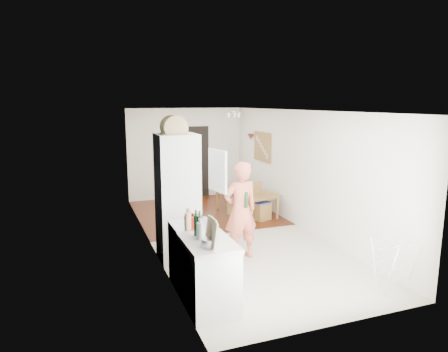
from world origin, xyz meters
TOP-DOWN VIEW (x-y plane):
  - room_shell at (0.00, 0.00)m, footprint 3.20×7.00m
  - floor at (0.00, 0.00)m, footprint 3.20×7.00m
  - wood_floor_overlay at (0.00, 1.85)m, footprint 3.20×3.30m
  - sage_wall_panel at (-1.59, -2.00)m, footprint 0.02×3.00m
  - tile_splashback at (-1.59, -2.55)m, footprint 0.02×1.90m
  - doorway_recess at (0.20, 3.48)m, footprint 0.90×0.04m
  - base_cabinet at (-1.30, -2.55)m, footprint 0.60×0.90m
  - worktop at (-1.30, -2.55)m, footprint 0.62×0.92m
  - range_cooker at (-1.30, -1.80)m, footprint 0.60×0.60m
  - cooker_top at (-1.30, -1.80)m, footprint 0.60×0.60m
  - fridge_housing at (-1.27, -0.78)m, footprint 0.66×0.66m
  - fridge_door at (-0.66, -1.08)m, footprint 0.14×0.56m
  - fridge_interior at (-0.96, -0.78)m, footprint 0.02×0.52m
  - pinboard at (1.58, 1.90)m, footprint 0.03×0.90m
  - pinboard_frame at (1.57, 1.90)m, footprint 0.00×0.94m
  - wall_sconce at (1.54, 2.55)m, footprint 0.18×0.18m
  - person at (-0.26, -1.12)m, footprint 0.77×0.54m
  - dining_table at (0.94, 1.36)m, footprint 1.00×1.50m
  - dining_chair at (1.04, 0.81)m, footprint 0.46×0.46m
  - stool at (0.64, 1.47)m, footprint 0.40×0.40m
  - grey_drape at (0.66, 1.47)m, footprint 0.53×0.53m
  - drying_rack at (1.30, -3.01)m, footprint 0.47×0.45m
  - bread_bin at (-1.31, -0.79)m, footprint 0.46×0.44m
  - red_casserole at (-1.32, -1.90)m, footprint 0.31×0.31m
  - steel_pan at (-1.35, -2.75)m, footprint 0.22×0.22m
  - held_bottle at (-0.21, -1.24)m, footprint 0.06×0.06m
  - bottle_a at (-1.36, -2.40)m, footprint 0.08×0.08m
  - bottle_b at (-1.39, -2.31)m, footprint 0.07×0.07m
  - bottle_c at (-1.38, -2.47)m, footprint 0.11×0.11m
  - pepper_mill_front at (-1.44, -2.04)m, footprint 0.06×0.06m
  - pepper_mill_back at (-1.41, -2.02)m, footprint 0.08×0.08m
  - chopping_boards at (-1.33, -2.78)m, footprint 0.09×0.27m

SIDE VIEW (x-z plane):
  - floor at x=0.00m, z-range -0.01..0.01m
  - wood_floor_overlay at x=0.00m, z-range 0.00..0.01m
  - stool at x=0.64m, z-range 0.00..0.40m
  - dining_table at x=0.94m, z-range 0.00..0.49m
  - drying_rack at x=1.30m, z-range 0.00..0.76m
  - dining_chair at x=1.04m, z-range 0.00..0.85m
  - base_cabinet at x=-1.30m, z-range 0.00..0.86m
  - range_cooker at x=-1.30m, z-range 0.00..0.88m
  - grey_drape at x=0.66m, z-range 0.40..0.59m
  - worktop at x=-1.30m, z-range 0.86..0.92m
  - cooker_top at x=-1.30m, z-range 0.88..0.92m
  - steel_pan at x=-1.35m, z-range 0.92..1.02m
  - red_casserole at x=-1.32m, z-range 0.92..1.07m
  - person at x=-0.26m, z-range 0.00..2.00m
  - doorway_recess at x=0.20m, z-range 0.00..2.00m
  - pepper_mill_front at x=-1.44m, z-range 0.92..1.12m
  - bottle_c at x=-1.38m, z-range 0.92..1.14m
  - pepper_mill_back at x=-1.41m, z-range 0.92..1.16m
  - held_bottle at x=-0.21m, z-range 0.92..1.19m
  - bottle_b at x=-1.39m, z-range 0.92..1.20m
  - bottle_a at x=-1.36m, z-range 0.92..1.21m
  - fridge_housing at x=-1.27m, z-range 0.00..2.15m
  - chopping_boards at x=-1.33m, z-range 0.92..1.28m
  - tile_splashback at x=-1.59m, z-range 0.90..1.40m
  - room_shell at x=0.00m, z-range 0.00..2.50m
  - fridge_door at x=-0.66m, z-range 1.20..1.90m
  - fridge_interior at x=-0.96m, z-range 1.22..1.88m
  - pinboard at x=1.58m, z-range 1.20..1.90m
  - pinboard_frame at x=1.57m, z-range 1.18..1.92m
  - wall_sconce at x=1.54m, z-range 1.67..1.83m
  - sage_wall_panel at x=-1.59m, z-range 1.20..2.50m
  - bread_bin at x=-1.31m, z-range 2.15..2.37m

